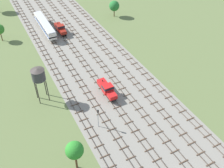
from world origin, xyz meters
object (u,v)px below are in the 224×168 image
at_px(shunter_loco_centre_left_nearest, 107,89).
at_px(signal_post_nearest, 98,116).
at_px(water_tower, 38,75).
at_px(shunter_loco_centre_left_near, 60,28).
at_px(diesel_railcar_left_mid, 45,25).

xyz_separation_m(shunter_loco_centre_left_nearest, signal_post_nearest, (-7.12, -9.59, 1.65)).
relative_size(water_tower, signal_post_nearest, 1.75).
height_order(shunter_loco_centre_left_near, water_tower, water_tower).
distance_m(water_tower, signal_post_nearest, 18.77).
height_order(diesel_railcar_left_mid, water_tower, water_tower).
bearing_deg(diesel_railcar_left_mid, shunter_loco_centre_left_nearest, -83.75).
height_order(shunter_loco_centre_left_near, signal_post_nearest, signal_post_nearest).
height_order(shunter_loco_centre_left_nearest, water_tower, water_tower).
height_order(shunter_loco_centre_left_nearest, shunter_loco_centre_left_near, same).
xyz_separation_m(shunter_loco_centre_left_nearest, water_tower, (-16.20, 6.19, 6.26)).
bearing_deg(diesel_railcar_left_mid, signal_post_nearest, -92.57).
bearing_deg(signal_post_nearest, shunter_loco_centre_left_nearest, 53.40).
bearing_deg(shunter_loco_centre_left_nearest, diesel_railcar_left_mid, 96.25).
relative_size(shunter_loco_centre_left_nearest, shunter_loco_centre_left_near, 1.00).
distance_m(shunter_loco_centre_left_nearest, signal_post_nearest, 12.06).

